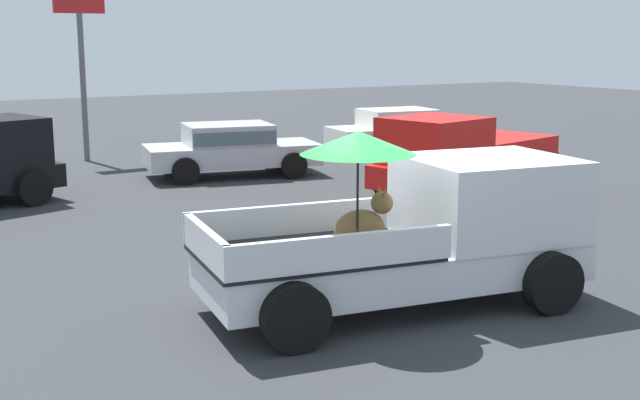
{
  "coord_description": "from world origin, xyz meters",
  "views": [
    {
      "loc": [
        -6.23,
        -8.45,
        3.49
      ],
      "look_at": [
        0.03,
        1.93,
        1.1
      ],
      "focal_mm": 46.79,
      "sensor_mm": 36.0,
      "label": 1
    }
  ],
  "objects_px": {
    "pickup_truck_far": "(462,156)",
    "parked_sedan_near": "(399,128)",
    "parked_sedan_far": "(231,147)",
    "motel_sign": "(80,35)",
    "pickup_truck_main": "(426,231)"
  },
  "relations": [
    {
      "from": "pickup_truck_far",
      "to": "parked_sedan_near",
      "type": "distance_m",
      "value": 6.87
    },
    {
      "from": "pickup_truck_far",
      "to": "parked_sedan_near",
      "type": "relative_size",
      "value": 1.13
    },
    {
      "from": "pickup_truck_main",
      "to": "pickup_truck_far",
      "type": "bearing_deg",
      "value": 54.97
    },
    {
      "from": "pickup_truck_main",
      "to": "motel_sign",
      "type": "bearing_deg",
      "value": 99.73
    },
    {
      "from": "pickup_truck_far",
      "to": "parked_sedan_far",
      "type": "distance_m",
      "value": 5.97
    },
    {
      "from": "parked_sedan_near",
      "to": "motel_sign",
      "type": "xyz_separation_m",
      "value": [
        -8.59,
        3.22,
        2.78
      ]
    },
    {
      "from": "pickup_truck_main",
      "to": "motel_sign",
      "type": "xyz_separation_m",
      "value": [
        -0.22,
        15.15,
        2.54
      ]
    },
    {
      "from": "pickup_truck_far",
      "to": "parked_sedan_far",
      "type": "relative_size",
      "value": 1.11
    },
    {
      "from": "pickup_truck_far",
      "to": "motel_sign",
      "type": "distance_m",
      "value": 11.36
    },
    {
      "from": "pickup_truck_far",
      "to": "motel_sign",
      "type": "bearing_deg",
      "value": -71.88
    },
    {
      "from": "parked_sedan_far",
      "to": "parked_sedan_near",
      "type": "bearing_deg",
      "value": 23.66
    },
    {
      "from": "parked_sedan_far",
      "to": "motel_sign",
      "type": "bearing_deg",
      "value": 129.95
    },
    {
      "from": "pickup_truck_main",
      "to": "pickup_truck_far",
      "type": "relative_size",
      "value": 1.04
    },
    {
      "from": "pickup_truck_main",
      "to": "parked_sedan_near",
      "type": "bearing_deg",
      "value": 63.85
    },
    {
      "from": "parked_sedan_near",
      "to": "pickup_truck_main",
      "type": "bearing_deg",
      "value": -116.37
    }
  ]
}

